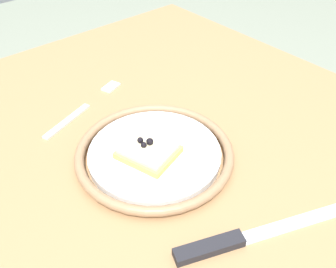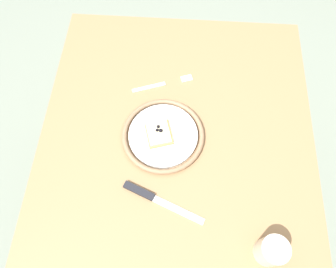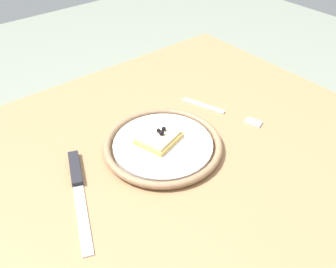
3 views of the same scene
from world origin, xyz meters
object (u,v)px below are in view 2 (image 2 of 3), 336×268
Objects in this scene: cup at (272,251)px; plate at (164,135)px; dining_table at (176,156)px; fork at (164,84)px; knife at (150,196)px; pizza_slice_near at (159,133)px.

plate is at bearing -137.05° from cup.
fork is (-0.20, -0.05, 0.12)m from dining_table.
plate is 0.19m from fork.
cup is (0.29, 0.25, 0.16)m from dining_table.
plate reaches higher than knife.
pizza_slice_near is at bearing -135.70° from cup.
cup reaches higher than fork.
plate is at bearing 4.24° from fork.
plate is 0.19m from knife.
pizza_slice_near reaches higher than knife.
dining_table is 0.41m from cup.
knife is 1.18× the size of fork.
fork is at bearing -164.90° from dining_table.
dining_table is at bearing 68.44° from plate.
plate is at bearing 95.77° from pizza_slice_near.
cup is (0.31, 0.30, 0.02)m from pizza_slice_near.
plate is at bearing 172.56° from knife.
cup is at bearing 31.31° from fork.
knife is at bearing -111.77° from cup.
cup is (0.31, 0.29, 0.03)m from plate.
pizza_slice_near is at bearing 176.41° from knife.
pizza_slice_near is at bearing -105.55° from dining_table.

